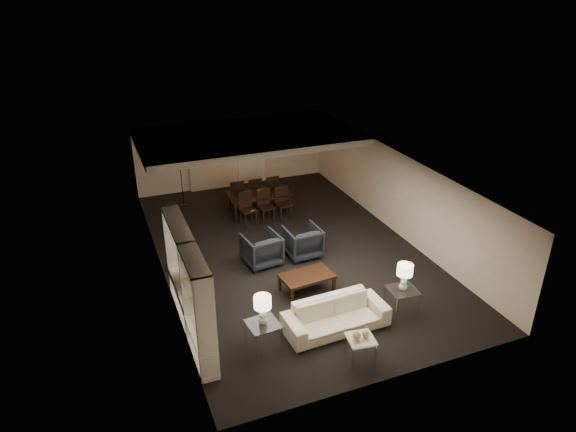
% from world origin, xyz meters
% --- Properties ---
extents(floor, '(11.00, 11.00, 0.00)m').
position_xyz_m(floor, '(0.00, 0.00, 0.00)').
color(floor, black).
rests_on(floor, ground).
extents(ceiling, '(7.00, 11.00, 0.02)m').
position_xyz_m(ceiling, '(0.00, 0.00, 2.50)').
color(ceiling, silver).
rests_on(ceiling, ground).
extents(wall_back, '(7.00, 0.02, 2.50)m').
position_xyz_m(wall_back, '(0.00, 5.50, 1.25)').
color(wall_back, '#C3B29C').
rests_on(wall_back, ground).
extents(wall_front, '(7.00, 0.02, 2.50)m').
position_xyz_m(wall_front, '(0.00, -5.50, 1.25)').
color(wall_front, '#C3B29C').
rests_on(wall_front, ground).
extents(wall_left, '(0.02, 11.00, 2.50)m').
position_xyz_m(wall_left, '(-3.50, 0.00, 1.25)').
color(wall_left, '#C3B29C').
rests_on(wall_left, ground).
extents(wall_right, '(0.02, 11.00, 2.50)m').
position_xyz_m(wall_right, '(3.50, 0.00, 1.25)').
color(wall_right, '#C3B29C').
rests_on(wall_right, ground).
extents(ceiling_soffit, '(7.00, 4.00, 0.20)m').
position_xyz_m(ceiling_soffit, '(0.00, 3.50, 2.40)').
color(ceiling_soffit, silver).
rests_on(ceiling_soffit, ceiling).
extents(curtains, '(1.50, 0.12, 2.40)m').
position_xyz_m(curtains, '(-0.90, 5.42, 1.20)').
color(curtains, beige).
rests_on(curtains, wall_back).
extents(door, '(0.90, 0.05, 2.10)m').
position_xyz_m(door, '(0.70, 5.47, 1.05)').
color(door, silver).
rests_on(door, wall_back).
extents(painting, '(0.95, 0.04, 0.65)m').
position_xyz_m(painting, '(2.10, 5.46, 1.55)').
color(painting, '#142D38').
rests_on(painting, wall_back).
extents(media_unit, '(0.38, 3.40, 2.35)m').
position_xyz_m(media_unit, '(-3.31, -2.60, 1.18)').
color(media_unit, white).
rests_on(media_unit, wall_left).
extents(pendant_light, '(0.52, 0.52, 0.24)m').
position_xyz_m(pendant_light, '(0.30, 3.50, 1.92)').
color(pendant_light, '#D8591E').
rests_on(pendant_light, ceiling_soffit).
extents(sofa, '(2.37, 1.00, 0.68)m').
position_xyz_m(sofa, '(-0.32, -3.68, 0.34)').
color(sofa, beige).
rests_on(sofa, floor).
extents(coffee_table, '(1.35, 0.87, 0.46)m').
position_xyz_m(coffee_table, '(-0.32, -2.08, 0.23)').
color(coffee_table, black).
rests_on(coffee_table, floor).
extents(armchair_left, '(1.04, 1.06, 0.87)m').
position_xyz_m(armchair_left, '(-0.92, -0.38, 0.43)').
color(armchair_left, black).
rests_on(armchair_left, floor).
extents(armchair_right, '(0.96, 0.99, 0.87)m').
position_xyz_m(armchair_right, '(0.28, -0.38, 0.43)').
color(armchair_right, black).
rests_on(armchair_right, floor).
extents(side_table_left, '(0.70, 0.70, 0.60)m').
position_xyz_m(side_table_left, '(-2.02, -3.68, 0.30)').
color(side_table_left, silver).
rests_on(side_table_left, floor).
extents(side_table_right, '(0.68, 0.68, 0.60)m').
position_xyz_m(side_table_right, '(1.38, -3.68, 0.30)').
color(side_table_right, silver).
rests_on(side_table_right, floor).
extents(table_lamp_left, '(0.39, 0.39, 0.66)m').
position_xyz_m(table_lamp_left, '(-2.02, -3.68, 0.93)').
color(table_lamp_left, beige).
rests_on(table_lamp_left, side_table_left).
extents(table_lamp_right, '(0.39, 0.39, 0.66)m').
position_xyz_m(table_lamp_right, '(1.38, -3.68, 0.93)').
color(table_lamp_right, '#EEE0C9').
rests_on(table_lamp_right, side_table_right).
extents(marble_table, '(0.60, 0.60, 0.53)m').
position_xyz_m(marble_table, '(-0.32, -4.78, 0.27)').
color(marble_table, silver).
rests_on(marble_table, floor).
extents(gold_gourd_a, '(0.17, 0.17, 0.17)m').
position_xyz_m(gold_gourd_a, '(-0.42, -4.78, 0.62)').
color(gold_gourd_a, tan).
rests_on(gold_gourd_a, marble_table).
extents(gold_gourd_b, '(0.15, 0.15, 0.15)m').
position_xyz_m(gold_gourd_b, '(-0.22, -4.78, 0.61)').
color(gold_gourd_b, tan).
rests_on(gold_gourd_b, marble_table).
extents(television, '(1.04, 0.14, 0.60)m').
position_xyz_m(television, '(-3.28, -1.79, 1.05)').
color(television, black).
rests_on(television, media_unit).
extents(vase_blue, '(0.15, 0.15, 0.16)m').
position_xyz_m(vase_blue, '(-3.31, -3.93, 1.14)').
color(vase_blue, '#2A48B8').
rests_on(vase_blue, media_unit).
extents(vase_amber, '(0.16, 0.16, 0.17)m').
position_xyz_m(vase_amber, '(-3.31, -3.14, 1.64)').
color(vase_amber, gold).
rests_on(vase_amber, media_unit).
extents(floor_speaker, '(0.16, 0.16, 1.13)m').
position_xyz_m(floor_speaker, '(-3.20, 0.05, 0.57)').
color(floor_speaker, black).
rests_on(floor_speaker, floor).
extents(dining_table, '(2.08, 1.26, 0.70)m').
position_xyz_m(dining_table, '(0.08, 2.70, 0.35)').
color(dining_table, black).
rests_on(dining_table, floor).
extents(chair_nl, '(0.55, 0.55, 1.05)m').
position_xyz_m(chair_nl, '(-0.52, 2.05, 0.52)').
color(chair_nl, black).
rests_on(chair_nl, floor).
extents(chair_nm, '(0.53, 0.53, 1.05)m').
position_xyz_m(chair_nm, '(0.08, 2.05, 0.52)').
color(chair_nm, black).
rests_on(chair_nm, floor).
extents(chair_nr, '(0.51, 0.51, 1.05)m').
position_xyz_m(chair_nr, '(0.68, 2.05, 0.52)').
color(chair_nr, black).
rests_on(chair_nr, floor).
extents(chair_fl, '(0.51, 0.51, 1.05)m').
position_xyz_m(chair_fl, '(-0.52, 3.35, 0.52)').
color(chair_fl, black).
rests_on(chair_fl, floor).
extents(chair_fm, '(0.50, 0.50, 1.05)m').
position_xyz_m(chair_fm, '(0.08, 3.35, 0.52)').
color(chair_fm, black).
rests_on(chair_fm, floor).
extents(chair_fr, '(0.53, 0.53, 1.05)m').
position_xyz_m(chair_fr, '(0.68, 3.35, 0.52)').
color(chair_fr, black).
rests_on(chair_fr, floor).
extents(floor_lamp, '(0.27, 0.27, 1.61)m').
position_xyz_m(floor_lamp, '(-2.14, 4.26, 0.81)').
color(floor_lamp, black).
rests_on(floor_lamp, floor).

